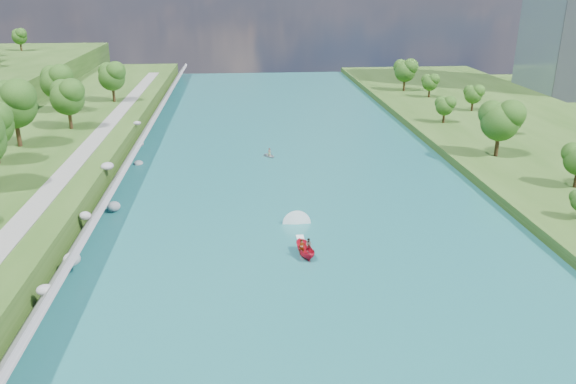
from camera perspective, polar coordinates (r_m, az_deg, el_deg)
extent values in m
plane|color=#2D5119|center=(59.53, 3.06, -8.51)|extent=(260.00, 260.00, 0.00)
cube|color=#175858|center=(77.46, 1.02, -1.31)|extent=(55.00, 240.00, 0.10)
cube|color=slate|center=(78.55, -18.08, -0.68)|extent=(3.54, 236.00, 4.05)
ellipsoid|color=gray|center=(56.70, -23.44, -9.11)|extent=(1.61, 1.33, 0.99)
ellipsoid|color=gray|center=(63.00, -21.10, -6.38)|extent=(1.78, 1.77, 1.40)
ellipsoid|color=gray|center=(72.08, -19.90, -2.29)|extent=(1.44, 1.16, 1.06)
ellipsoid|color=gray|center=(78.24, -17.28, -1.41)|extent=(1.73, 1.65, 1.35)
ellipsoid|color=gray|center=(86.15, -17.89, 2.52)|extent=(1.85, 2.20, 1.04)
ellipsoid|color=gray|center=(98.17, -14.96, 2.83)|extent=(1.54, 1.99, 0.97)
ellipsoid|color=gray|center=(104.44, -14.81, 4.76)|extent=(1.32, 1.47, 1.01)
ellipsoid|color=gray|center=(111.69, -15.08, 6.77)|extent=(1.45, 1.19, 0.80)
cube|color=gray|center=(79.77, -22.87, 0.36)|extent=(3.00, 200.00, 0.10)
ellipsoid|color=#134712|center=(101.38, -26.10, 7.74)|extent=(7.79, 7.79, 12.99)
ellipsoid|color=#134712|center=(110.49, -21.49, 8.74)|extent=(6.50, 6.50, 10.83)
ellipsoid|color=#134712|center=(125.86, -22.42, 10.08)|extent=(6.93, 6.93, 11.56)
ellipsoid|color=#134712|center=(133.50, -17.45, 10.96)|extent=(6.29, 6.29, 10.48)
ellipsoid|color=#134712|center=(99.23, 20.73, 6.54)|extent=(6.70, 6.70, 11.17)
ellipsoid|color=#134712|center=(115.88, 22.12, 6.44)|extent=(2.51, 2.51, 4.18)
ellipsoid|color=#134712|center=(120.76, 15.63, 8.31)|extent=(3.97, 3.97, 6.61)
ellipsoid|color=#134712|center=(134.24, 18.31, 9.29)|extent=(4.19, 4.19, 6.98)
ellipsoid|color=#134712|center=(147.60, 14.22, 10.64)|extent=(4.20, 4.20, 7.00)
ellipsoid|color=#134712|center=(155.15, 11.80, 11.84)|extent=(5.96, 5.96, 9.93)
ellipsoid|color=#134712|center=(195.63, -25.62, 13.96)|extent=(4.73, 4.73, 7.88)
imported|color=red|center=(63.00, 1.73, -5.87)|extent=(2.31, 4.21, 1.54)
imported|color=#66605B|center=(62.38, 1.41, -5.64)|extent=(0.69, 0.47, 1.83)
imported|color=#66605B|center=(63.35, 2.13, -5.37)|extent=(0.91, 0.82, 1.52)
cube|color=white|center=(66.00, 1.42, -5.29)|extent=(0.90, 5.00, 0.06)
imported|color=gray|center=(98.66, -1.90, 3.74)|extent=(2.94, 3.15, 0.53)
imported|color=#66605B|center=(98.48, -1.90, 4.10)|extent=(0.71, 0.55, 1.29)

